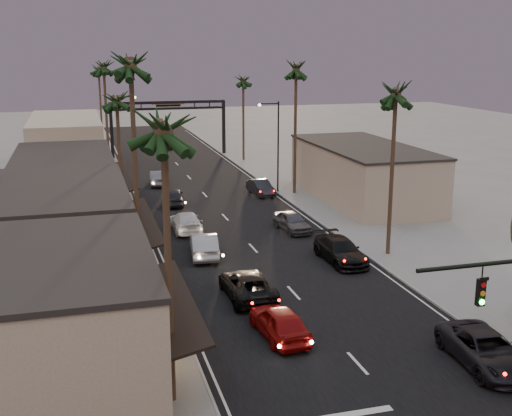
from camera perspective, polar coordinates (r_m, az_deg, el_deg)
ground at (r=57.36m, az=-3.42°, el=-0.09°), size 200.00×200.00×0.00m
road at (r=62.12m, az=-4.40°, el=0.99°), size 14.00×120.00×0.02m
sidewalk_left at (r=67.88m, az=-13.47°, el=1.81°), size 5.00×92.00×0.12m
sidewalk_right at (r=71.06m, az=2.02°, el=2.73°), size 5.00×92.00×0.12m
storefront_near at (r=28.73m, az=-17.30°, el=-9.64°), size 8.00×12.00×5.50m
storefront_mid at (r=41.96m, az=-16.89°, el=-2.11°), size 8.00×14.00×5.50m
storefront_far at (r=57.58m, az=-16.65°, el=1.94°), size 8.00×16.00×5.00m
storefront_dist at (r=80.17m, az=-16.50°, el=5.59°), size 8.00×20.00×6.00m
building_right at (r=61.22m, az=9.47°, el=3.04°), size 8.00×18.00×5.00m
arch at (r=85.62m, az=-7.79°, el=8.24°), size 15.20×0.40×7.27m
streetlight_right at (r=62.83m, az=1.74°, el=6.11°), size 2.13×0.30×9.00m
streetlight_left at (r=73.07m, az=-11.88°, el=6.94°), size 2.13×0.30×9.00m
palm_la at (r=23.74m, az=-8.26°, el=7.78°), size 3.20×3.20×13.20m
palm_lb at (r=36.54m, az=-11.12°, el=12.86°), size 3.20×3.20×15.20m
palm_lc at (r=50.62m, az=-12.31°, el=9.75°), size 3.20×3.20×12.20m
palm_ld at (r=69.49m, az=-13.41°, el=12.37°), size 3.20×3.20×14.20m
palm_ra at (r=43.48m, az=12.36°, el=10.38°), size 3.20×3.20×13.20m
palm_rb at (r=61.83m, az=3.59°, el=12.56°), size 3.20×3.20×14.20m
palm_rc at (r=81.05m, az=-1.15°, el=11.55°), size 3.20×3.20×12.20m
palm_far at (r=92.50m, az=-13.83°, el=12.07°), size 3.20×3.20×13.20m
oncoming_red at (r=32.23m, az=2.11°, el=-10.09°), size 2.26×4.88×1.62m
oncoming_pickup at (r=37.07m, az=-0.79°, el=-6.86°), size 2.54×5.45×1.51m
oncoming_silver at (r=44.35m, az=-4.65°, el=-3.26°), size 2.34×5.16×1.64m
oncoming_white at (r=50.59m, az=-6.24°, el=-1.21°), size 2.18×5.21×1.50m
oncoming_dgrey at (r=59.11m, az=-7.40°, el=1.02°), size 2.37×4.77×1.56m
oncoming_grey_far at (r=68.00m, az=-8.72°, el=2.67°), size 2.01×4.78×1.54m
curbside_near at (r=31.34m, az=19.75°, el=-11.76°), size 2.90×5.71×1.55m
curbside_black at (r=43.43m, az=7.51°, el=-3.76°), size 2.41×5.54×1.59m
curbside_grey at (r=50.35m, az=3.23°, el=-1.21°), size 2.25×4.60×1.51m
curbside_far at (r=62.66m, az=0.43°, el=1.83°), size 1.98×4.58×1.47m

